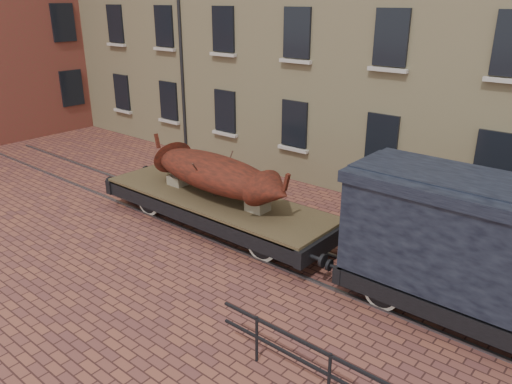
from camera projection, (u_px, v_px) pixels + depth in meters
The scene contains 5 objects.
ground at pixel (261, 245), 14.10m from camera, with size 90.00×90.00×0.00m, color brown.
rail_track at pixel (261, 244), 14.09m from camera, with size 30.00×1.52×0.06m.
flatcar_wagon at pixel (216, 203), 14.86m from camera, with size 8.62×2.34×1.30m.
iron_boat at pixel (214, 172), 14.54m from camera, with size 5.78×1.97×1.42m.
goods_van at pixel (482, 240), 9.97m from camera, with size 6.16×2.25×3.19m.
Camera 1 is at (7.97, -9.76, 6.49)m, focal length 35.00 mm.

